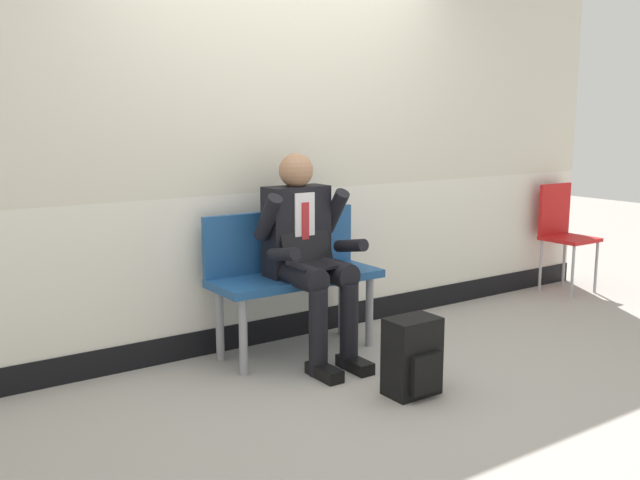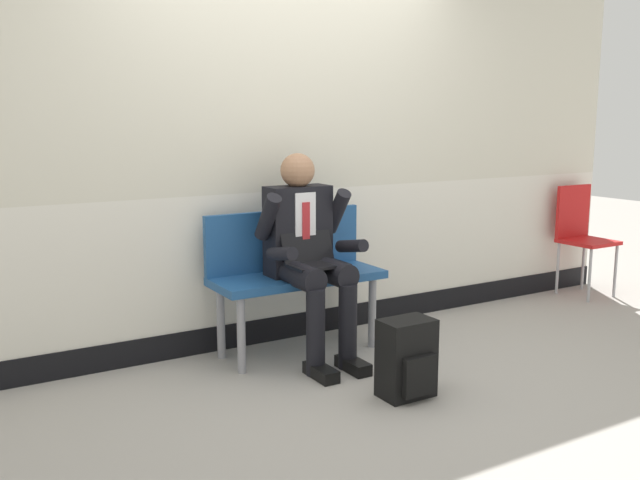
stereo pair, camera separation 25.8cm
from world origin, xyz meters
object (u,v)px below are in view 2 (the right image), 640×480
object	(u,v)px
person_seated	(308,251)
bench_with_person	(293,267)
backpack	(407,359)
folding_chair	(581,230)

from	to	relation	value
person_seated	bench_with_person	bearing A→B (deg)	90.00
backpack	folding_chair	world-z (taller)	folding_chair
backpack	folding_chair	size ratio (longest dim) A/B	0.46
backpack	folding_chair	xyz separation A→B (m)	(2.61, 1.02, 0.34)
person_seated	folding_chair	bearing A→B (deg)	4.73
backpack	folding_chair	distance (m)	2.82
bench_with_person	folding_chair	world-z (taller)	folding_chair
bench_with_person	backpack	bearing A→B (deg)	-81.57
person_seated	backpack	distance (m)	0.93
bench_with_person	person_seated	world-z (taller)	person_seated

